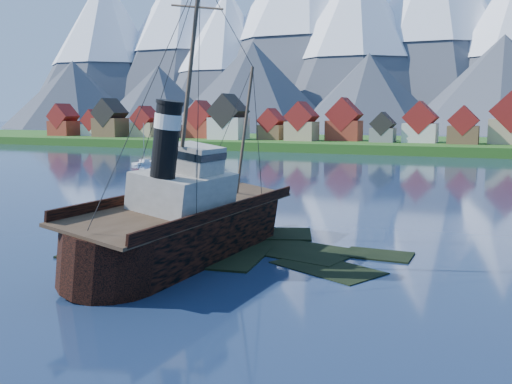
% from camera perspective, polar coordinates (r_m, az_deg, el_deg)
% --- Properties ---
extents(ground, '(1400.00, 1400.00, 0.00)m').
position_cam_1_polar(ground, '(53.70, -4.99, -5.96)').
color(ground, '#182845').
rests_on(ground, ground).
extents(shoal, '(31.71, 21.24, 1.14)m').
position_cam_1_polar(shoal, '(54.84, -2.26, -6.01)').
color(shoal, black).
rests_on(shoal, ground).
extents(shore_bank, '(600.00, 80.00, 3.20)m').
position_cam_1_polar(shore_bank, '(217.50, 17.13, 4.16)').
color(shore_bank, '#184413').
rests_on(shore_bank, ground).
extents(seawall, '(600.00, 2.50, 2.00)m').
position_cam_1_polar(seawall, '(179.89, 15.70, 3.50)').
color(seawall, '#3F3D38').
rests_on(seawall, ground).
extents(town, '(250.96, 16.69, 17.30)m').
position_cam_1_polar(town, '(206.29, 7.41, 6.75)').
color(town, maroon).
rests_on(town, ground).
extents(mountains, '(965.00, 340.00, 205.00)m').
position_cam_1_polar(mountains, '(533.08, 21.56, 15.60)').
color(mountains, '#2D333D').
rests_on(mountains, ground).
extents(tugboat_wreck, '(7.40, 31.89, 25.27)m').
position_cam_1_polar(tugboat_wreck, '(52.64, -6.09, -2.72)').
color(tugboat_wreck, black).
rests_on(tugboat_wreck, ground).
extents(sailboat_a, '(2.83, 9.98, 12.08)m').
position_cam_1_polar(sailboat_a, '(123.51, -8.78, 1.96)').
color(sailboat_a, silver).
rests_on(sailboat_a, ground).
extents(sailboat_b, '(2.50, 7.65, 10.91)m').
position_cam_1_polar(sailboat_b, '(146.76, -11.10, 2.83)').
color(sailboat_b, silver).
rests_on(sailboat_b, ground).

